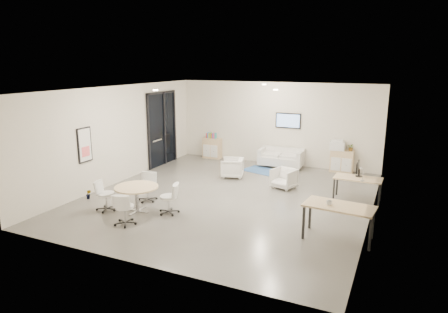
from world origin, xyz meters
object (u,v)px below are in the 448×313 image
armchair_right (284,177)px  desk_rear (358,180)px  sideboard_left (212,148)px  loveseat (281,158)px  round_table (136,190)px  armchair_left (232,167)px  sideboard_right (342,161)px  desk_front (339,209)px

armchair_right → desk_rear: size_ratio=0.52×
armchair_right → desk_rear: (2.27, -0.27, 0.27)m
sideboard_left → loveseat: size_ratio=0.50×
loveseat → desk_rear: (3.12, -2.82, 0.28)m
armchair_right → round_table: (-3.00, -3.66, 0.27)m
sideboard_left → armchair_right: bearing=-35.1°
armchair_left → round_table: (-1.00, -4.12, 0.25)m
sideboard_right → desk_front: sideboard_right is taller
desk_rear → round_table: size_ratio=1.15×
armchair_right → desk_front: (2.19, -3.15, 0.37)m
sideboard_left → desk_rear: 6.88m
sideboard_right → desk_front: bearing=-82.2°
sideboard_right → loveseat: (-2.23, -0.20, -0.07)m
round_table → armchair_right: bearing=50.7°
sideboard_right → loveseat: bearing=-175.0°
loveseat → desk_rear: bearing=-43.8°
desk_front → desk_rear: bearing=93.9°
sideboard_right → desk_rear: bearing=-73.5°
loveseat → round_table: size_ratio=1.45×
sideboard_left → sideboard_right: 5.29m
sideboard_right → armchair_left: size_ratio=1.09×
sideboard_left → desk_rear: sideboard_left is taller
loveseat → round_table: bearing=-110.8°
desk_front → round_table: bearing=-168.8°
armchair_left → armchair_right: size_ratio=1.07×
sideboard_right → armchair_right: bearing=-116.7°
sideboard_right → round_table: 7.77m
loveseat → round_table: loveseat is taller
loveseat → armchair_right: loveseat is taller
sideboard_left → sideboard_right: size_ratio=1.04×
round_table → sideboard_left: bearing=98.1°
desk_front → round_table: size_ratio=1.38×
sideboard_left → desk_front: bearing=-44.0°
loveseat → armchair_left: bearing=-120.5°
sideboard_left → armchair_right: sideboard_left is taller
desk_rear → desk_front: (-0.08, -2.89, 0.10)m
sideboard_right → loveseat: size_ratio=0.48×
armchair_left → sideboard_right: bearing=108.2°
sideboard_left → desk_rear: (6.18, -3.01, 0.20)m
armchair_left → desk_rear: 4.34m
desk_rear → sideboard_right: bearing=108.1°
round_table → desk_rear: bearing=32.8°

